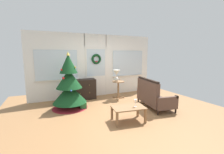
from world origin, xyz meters
TOP-DOWN VIEW (x-y plane):
  - ground_plane at (0.00, 0.00)m, footprint 6.76×6.76m
  - back_wall_with_door at (0.00, 2.08)m, footprint 5.20×0.19m
  - christmas_tree at (-1.26, 0.99)m, footprint 1.13×1.13m
  - dresser_cabinet at (-0.60, 1.79)m, footprint 0.92×0.48m
  - settee_sofa at (1.23, -0.07)m, footprint 0.89×1.50m
  - side_table at (0.65, 1.27)m, footprint 0.50×0.48m
  - table_lamp at (0.59, 1.31)m, footprint 0.28×0.28m
  - coffee_table at (-0.03, -0.67)m, footprint 0.90×0.63m
  - wine_glass at (0.14, -0.73)m, footprint 0.08×0.08m
  - gift_box at (-0.89, 0.77)m, footprint 0.20×0.18m

SIDE VIEW (x-z plane):
  - ground_plane at x=0.00m, z-range 0.00..0.00m
  - gift_box at x=-0.89m, z-range 0.00..0.20m
  - coffee_table at x=-0.03m, z-range 0.14..0.53m
  - settee_sofa at x=1.23m, z-range -0.10..0.86m
  - dresser_cabinet at x=-0.60m, z-range 0.00..0.78m
  - side_table at x=0.65m, z-range 0.15..0.85m
  - wine_glass at x=0.14m, z-range 0.43..0.63m
  - christmas_tree at x=-1.26m, z-range -0.20..1.62m
  - table_lamp at x=0.59m, z-range 0.76..1.20m
  - back_wall_with_door at x=0.00m, z-range 0.01..2.56m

